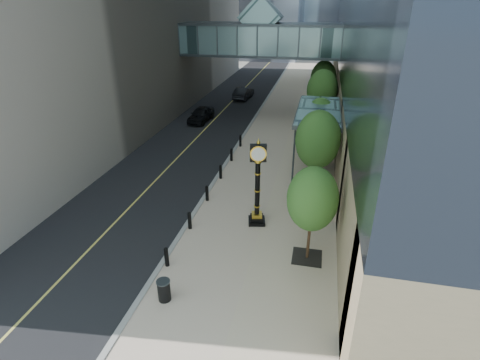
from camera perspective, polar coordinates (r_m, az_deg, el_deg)
name	(u,v)px	position (r m, az deg, el deg)	size (l,w,h in m)	color
ground	(218,290)	(16.68, -3.40, -16.36)	(320.00, 320.00, 0.00)	gray
road	(245,88)	(54.08, 0.79, 13.90)	(8.00, 180.00, 0.02)	black
sidewalk	(303,90)	(53.10, 9.52, 13.36)	(8.00, 180.00, 0.06)	#BFA993
curb	(273,89)	(53.44, 5.12, 13.68)	(0.25, 180.00, 0.07)	gray
skywalk	(261,37)	(40.53, 3.15, 20.87)	(17.00, 4.20, 5.80)	slate
entrance_canopy	(319,112)	(26.78, 11.89, 10.13)	(3.00, 8.00, 4.38)	#383F44
bollard_row	(214,182)	(24.24, -3.95, -0.37)	(0.20, 16.20, 0.90)	black
street_trees	(321,108)	(30.10, 12.19, 10.69)	(2.75, 28.48, 5.64)	black
street_clock	(257,189)	(19.81, 2.67, -1.40)	(1.06, 1.06, 4.78)	black
trash_bin	(164,291)	(16.15, -11.50, -16.22)	(0.52, 0.52, 0.90)	black
pedestrian	(308,190)	(22.50, 10.27, -1.47)	(0.70, 0.46, 1.93)	#BCB7AD
car_near	(201,114)	(38.42, -5.97, 9.91)	(1.70, 4.23, 1.44)	black
car_far	(244,93)	(47.57, 0.55, 13.14)	(1.52, 4.35, 1.43)	black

